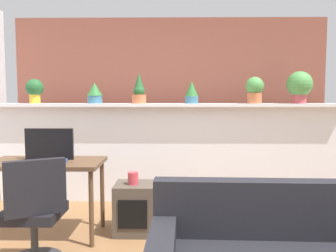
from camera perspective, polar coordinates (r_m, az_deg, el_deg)
The scene contains 15 objects.
divider_wall at distance 4.69m, azimuth 0.28°, elevation -4.48°, with size 4.47×0.16×1.25m, color silver.
plant_shelf at distance 4.59m, azimuth 0.28°, elevation 3.39°, with size 4.47×0.32×0.04m, color silver.
brick_wall_behind at distance 5.23m, azimuth 0.35°, elevation 3.40°, with size 4.47×0.10×2.50m, color brown.
potted_plant_0 at distance 4.92m, azimuth -20.62°, elevation 5.52°, with size 0.23×0.23×0.32m.
potted_plant_1 at distance 4.72m, azimuth -11.69°, elevation 5.25°, with size 0.20×0.20×0.27m.
potted_plant_2 at distance 4.58m, azimuth -4.67°, elevation 5.67°, with size 0.18×0.18×0.40m.
potted_plant_3 at distance 4.60m, azimuth 3.82°, elevation 5.40°, with size 0.17×0.17×0.29m.
potted_plant_4 at distance 4.66m, azimuth 13.73°, elevation 5.77°, with size 0.23×0.23×0.34m.
potted_plant_5 at distance 4.84m, azimuth 20.36°, elevation 6.11°, with size 0.32×0.32×0.41m.
desk at distance 3.69m, azimuth -19.05°, elevation -6.63°, with size 1.10×0.60×0.75m.
tv_monitor at distance 3.72m, azimuth -18.51°, elevation -2.76°, with size 0.48×0.04×0.31m, color black.
office_chair at distance 3.08m, azimuth -20.63°, elevation -14.28°, with size 0.52×0.52×0.91m.
side_cube_shelf at distance 3.70m, azimuth -5.35°, elevation -12.97°, with size 0.40×0.41×0.50m.
vase_on_shelf at distance 3.60m, azimuth -5.63°, elevation -8.33°, with size 0.11×0.11×0.12m, color #CC3D47.
book_on_desk at distance 3.52m, azimuth -17.26°, elevation -5.43°, with size 0.15×0.11×0.04m, color #2D4C8C.
Camera 1 is at (0.05, -2.62, 1.38)m, focal length 37.96 mm.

